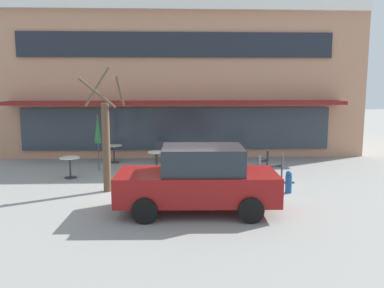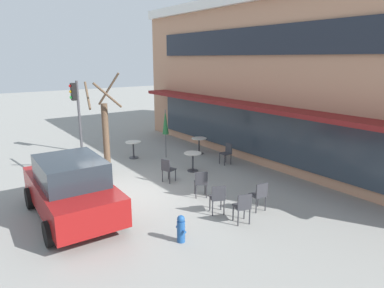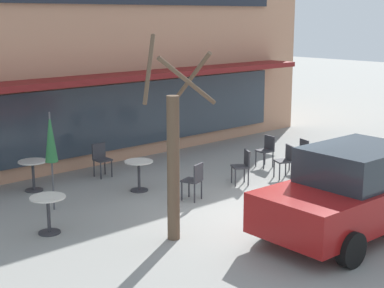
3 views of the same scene
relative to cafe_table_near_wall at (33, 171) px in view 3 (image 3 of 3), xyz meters
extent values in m
plane|color=gray|center=(2.73, -4.98, -0.52)|extent=(80.00, 80.00, 0.00)
cube|color=tan|center=(2.73, 5.02, 3.01)|extent=(17.40, 8.00, 7.05)
cube|color=maroon|center=(2.73, 0.47, 2.03)|extent=(14.79, 1.10, 0.16)
cube|color=#2D3842|center=(2.73, 0.96, 0.83)|extent=(13.92, 0.10, 1.90)
cylinder|color=#333338|center=(0.00, 0.00, -0.50)|extent=(0.44, 0.44, 0.03)
cylinder|color=#333338|center=(0.00, 0.00, -0.14)|extent=(0.07, 0.07, 0.70)
cylinder|color=silver|center=(0.00, 0.00, 0.23)|extent=(0.70, 0.70, 0.03)
cylinder|color=#333338|center=(-1.17, -2.84, -0.50)|extent=(0.44, 0.44, 0.03)
cylinder|color=#333338|center=(-1.17, -2.84, -0.14)|extent=(0.07, 0.07, 0.70)
cylinder|color=silver|center=(-1.17, -2.84, 0.23)|extent=(0.70, 0.70, 0.03)
cylinder|color=#333338|center=(1.91, -1.76, -0.50)|extent=(0.44, 0.44, 0.03)
cylinder|color=#333338|center=(1.91, -1.76, -0.14)|extent=(0.07, 0.07, 0.70)
cylinder|color=silver|center=(1.91, -1.76, 0.23)|extent=(0.70, 0.70, 0.03)
cylinder|color=#4C4C51|center=(-0.36, -1.61, 0.58)|extent=(0.04, 0.04, 2.20)
cone|color=#286B38|center=(-0.36, -1.61, 1.13)|extent=(0.28, 0.28, 1.10)
cylinder|color=#333338|center=(6.06, -3.38, -0.29)|extent=(0.04, 0.04, 0.45)
cylinder|color=#333338|center=(6.17, -3.06, -0.29)|extent=(0.04, 0.04, 0.45)
cylinder|color=#333338|center=(6.38, -3.49, -0.29)|extent=(0.04, 0.04, 0.45)
cylinder|color=#333338|center=(6.49, -3.17, -0.29)|extent=(0.04, 0.04, 0.45)
cube|color=#333338|center=(6.27, -3.27, -0.05)|extent=(0.51, 0.51, 0.04)
cube|color=#333338|center=(6.44, -3.33, 0.17)|extent=(0.17, 0.39, 0.40)
cylinder|color=#333338|center=(5.77, -2.47, -0.29)|extent=(0.04, 0.04, 0.45)
cylinder|color=#333338|center=(5.82, -2.13, -0.29)|extent=(0.04, 0.04, 0.45)
cylinder|color=#333338|center=(6.11, -2.51, -0.29)|extent=(0.04, 0.04, 0.45)
cylinder|color=#333338|center=(6.16, -2.18, -0.29)|extent=(0.04, 0.04, 0.45)
cube|color=#333338|center=(5.96, -2.32, -0.05)|extent=(0.45, 0.45, 0.04)
cube|color=#333338|center=(6.14, -2.35, 0.17)|extent=(0.09, 0.40, 0.40)
cylinder|color=#333338|center=(2.16, -3.06, -0.29)|extent=(0.04, 0.04, 0.45)
cylinder|color=#333338|center=(2.48, -2.95, -0.29)|extent=(0.04, 0.04, 0.45)
cylinder|color=#333338|center=(2.27, -3.38, -0.29)|extent=(0.04, 0.04, 0.45)
cylinder|color=#333338|center=(2.59, -3.28, -0.29)|extent=(0.04, 0.04, 0.45)
cube|color=#333338|center=(2.37, -3.17, -0.05)|extent=(0.50, 0.50, 0.04)
cube|color=#333338|center=(2.43, -3.34, 0.17)|extent=(0.39, 0.16, 0.40)
cylinder|color=#333338|center=(5.19, -3.51, -0.29)|extent=(0.04, 0.04, 0.45)
cylinder|color=#333338|center=(5.33, -3.20, -0.29)|extent=(0.04, 0.04, 0.45)
cylinder|color=#333338|center=(5.49, -3.65, -0.29)|extent=(0.04, 0.04, 0.45)
cylinder|color=#333338|center=(5.64, -3.35, -0.29)|extent=(0.04, 0.04, 0.45)
cube|color=#333338|center=(5.41, -3.43, -0.05)|extent=(0.53, 0.53, 0.04)
cube|color=#333338|center=(5.58, -3.50, 0.17)|extent=(0.21, 0.38, 0.40)
cylinder|color=#333338|center=(2.14, -0.26, -0.29)|extent=(0.04, 0.04, 0.45)
cylinder|color=#333338|center=(1.80, -0.25, -0.29)|extent=(0.04, 0.04, 0.45)
cylinder|color=#333338|center=(2.16, 0.08, -0.29)|extent=(0.04, 0.04, 0.45)
cylinder|color=#333338|center=(1.82, 0.09, -0.29)|extent=(0.04, 0.04, 0.45)
cube|color=#333338|center=(1.98, -0.09, -0.05)|extent=(0.42, 0.42, 0.04)
cube|color=#333338|center=(1.99, 0.09, 0.17)|extent=(0.40, 0.06, 0.40)
cylinder|color=#333338|center=(3.91, -3.12, -0.29)|extent=(0.04, 0.04, 0.45)
cylinder|color=#333338|center=(4.09, -2.83, -0.29)|extent=(0.04, 0.04, 0.45)
cylinder|color=#333338|center=(4.21, -3.29, -0.29)|extent=(0.04, 0.04, 0.45)
cylinder|color=#333338|center=(4.38, -3.00, -0.29)|extent=(0.04, 0.04, 0.45)
cube|color=#333338|center=(4.15, -3.06, -0.05)|extent=(0.55, 0.55, 0.04)
cube|color=#333338|center=(4.30, -3.15, 0.17)|extent=(0.24, 0.37, 0.40)
cube|color=maroon|center=(3.18, -6.92, 0.18)|extent=(4.26, 1.93, 0.76)
cube|color=#232B33|center=(3.33, -6.93, 0.90)|extent=(2.15, 1.67, 0.68)
cylinder|color=black|center=(1.85, -7.78, -0.20)|extent=(0.65, 0.24, 0.64)
cylinder|color=black|center=(1.91, -5.98, -0.20)|extent=(0.65, 0.24, 0.64)
cylinder|color=black|center=(4.51, -6.07, -0.20)|extent=(0.65, 0.24, 0.64)
cylinder|color=brown|center=(0.47, -4.73, 0.88)|extent=(0.24, 0.24, 2.79)
cylinder|color=brown|center=(0.95, -4.77, 2.62)|extent=(0.15, 1.02, 0.95)
cylinder|color=brown|center=(0.18, -4.40, 2.77)|extent=(0.77, 0.67, 1.23)
cylinder|color=brown|center=(0.34, -5.27, 2.60)|extent=(1.15, 0.35, 0.91)
cylinder|color=#1E4C8C|center=(6.15, -5.19, -0.24)|extent=(0.20, 0.20, 0.55)
sphere|color=#1E4C8C|center=(6.15, -5.19, 0.09)|extent=(0.19, 0.19, 0.19)
cylinder|color=#1E4C8C|center=(6.02, -5.19, -0.19)|extent=(0.10, 0.07, 0.07)
cylinder|color=#1E4C8C|center=(6.28, -5.19, -0.19)|extent=(0.10, 0.07, 0.07)
camera|label=1|loc=(2.57, -17.38, 2.88)|focal=38.00mm
camera|label=2|loc=(12.48, -9.44, 3.90)|focal=32.00mm
camera|label=3|loc=(-6.54, -12.88, 3.74)|focal=55.00mm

